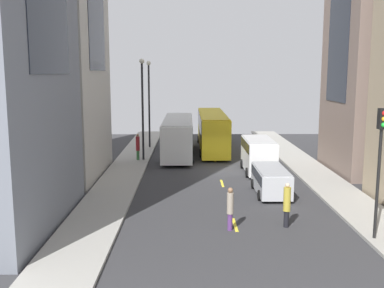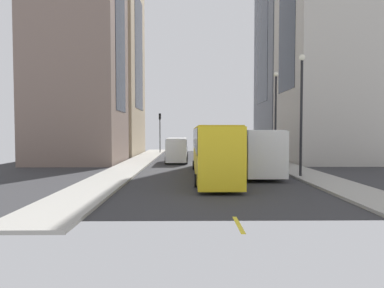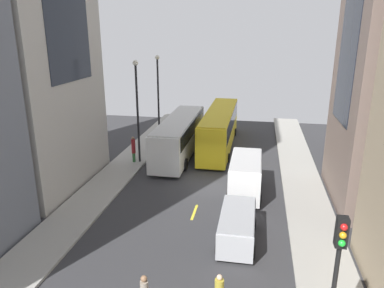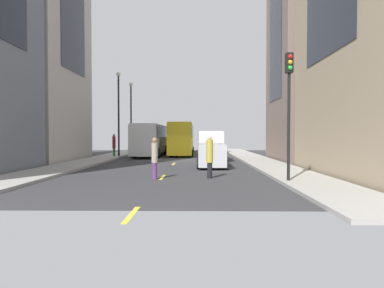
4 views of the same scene
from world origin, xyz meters
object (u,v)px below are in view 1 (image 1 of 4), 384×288
delivery_van_white (259,153)px  traffic_light_near_corner (380,149)px  pedestrian_waiting_curb (230,207)px  pedestrian_crossing_mid (138,146)px  city_bus_white (178,133)px  pedestrian_walking_far (287,204)px  streetcar_yellow (212,128)px  car_silver_0 (271,179)px

delivery_van_white → traffic_light_near_corner: size_ratio=0.86×
delivery_van_white → pedestrian_waiting_curb: 12.90m
traffic_light_near_corner → pedestrian_crossing_mid: bearing=124.5°
city_bus_white → pedestrian_crossing_mid: city_bus_white is taller
delivery_van_white → pedestrian_waiting_curb: delivery_van_white is taller
pedestrian_walking_far → streetcar_yellow: bearing=-176.5°
streetcar_yellow → pedestrian_crossing_mid: (-6.62, -5.97, -0.79)m
car_silver_0 → pedestrian_crossing_mid: bearing=132.0°
traffic_light_near_corner → streetcar_yellow: bearing=103.8°
car_silver_0 → pedestrian_waiting_curb: (-3.13, -6.41, 0.16)m
pedestrian_walking_far → traffic_light_near_corner: bearing=58.9°
city_bus_white → pedestrian_walking_far: bearing=-73.6°
car_silver_0 → pedestrian_crossing_mid: (-9.38, 10.42, 0.36)m
car_silver_0 → traffic_light_near_corner: (3.22, -7.90, 3.23)m
delivery_van_white → pedestrian_walking_far: size_ratio=2.27×
streetcar_yellow → car_silver_0: 16.66m
city_bus_white → delivery_van_white: 9.64m
pedestrian_waiting_curb → pedestrian_walking_far: pedestrian_walking_far is taller
delivery_van_white → pedestrian_crossing_mid: 10.50m
delivery_van_white → traffic_light_near_corner: (3.05, -13.95, 2.69)m
pedestrian_waiting_curb → pedestrian_crossing_mid: bearing=-168.4°
pedestrian_waiting_curb → delivery_van_white: bearing=156.4°
pedestrian_waiting_curb → pedestrian_walking_far: bearing=89.9°
delivery_van_white → traffic_light_near_corner: traffic_light_near_corner is taller
pedestrian_waiting_curb → pedestrian_crossing_mid: size_ratio=0.95×
delivery_van_white → pedestrian_crossing_mid: bearing=155.4°
delivery_van_white → pedestrian_waiting_curb: (-3.29, -12.46, -0.37)m
city_bus_white → pedestrian_walking_far: city_bus_white is taller
streetcar_yellow → traffic_light_near_corner: traffic_light_near_corner is taller
pedestrian_waiting_curb → pedestrian_walking_far: 2.83m
pedestrian_crossing_mid → pedestrian_walking_far: size_ratio=1.00×
car_silver_0 → pedestrian_crossing_mid: size_ratio=2.02×
pedestrian_waiting_curb → pedestrian_walking_far: (2.80, 0.42, 0.03)m
pedestrian_crossing_mid → city_bus_white: bearing=143.3°
pedestrian_crossing_mid → streetcar_yellow: bearing=143.5°
car_silver_0 → pedestrian_waiting_curb: bearing=-116.0°
city_bus_white → streetcar_yellow: size_ratio=0.89×
pedestrian_walking_far → traffic_light_near_corner: size_ratio=0.38×
city_bus_white → traffic_light_near_corner: bearing=-66.5°
city_bus_white → car_silver_0: 14.74m
streetcar_yellow → pedestrian_walking_far: bearing=-83.8°
pedestrian_crossing_mid → pedestrian_walking_far: 18.74m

